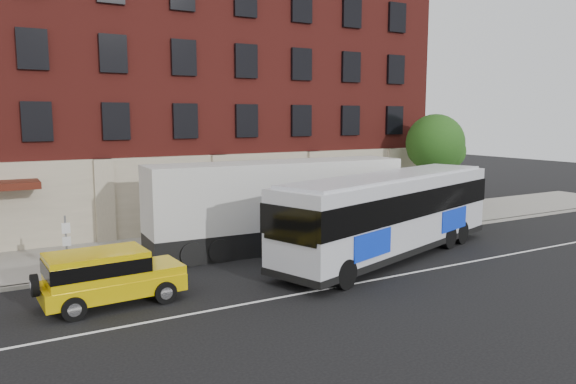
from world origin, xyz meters
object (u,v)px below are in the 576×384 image
yellow_suv (106,274)px  shipping_container (279,206)px  street_tree (436,145)px  city_bus (391,211)px  sign_pole (67,243)px

yellow_suv → shipping_container: shipping_container is taller
yellow_suv → shipping_container: (8.69, 4.08, 0.99)m
street_tree → shipping_container: street_tree is taller
city_bus → sign_pole: bearing=166.2°
city_bus → street_tree: bearing=35.7°
city_bus → shipping_container: size_ratio=1.10×
sign_pole → yellow_suv: (0.74, -3.43, -0.41)m
street_tree → yellow_suv: (-21.31, -6.76, -3.37)m
street_tree → yellow_suv: 22.61m
sign_pole → shipping_container: size_ratio=0.20×
street_tree → shipping_container: size_ratio=0.50×
yellow_suv → shipping_container: bearing=25.2°
shipping_container → street_tree: bearing=12.0°
sign_pole → street_tree: (22.04, 3.34, 2.96)m
city_bus → yellow_suv: bearing=-178.9°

